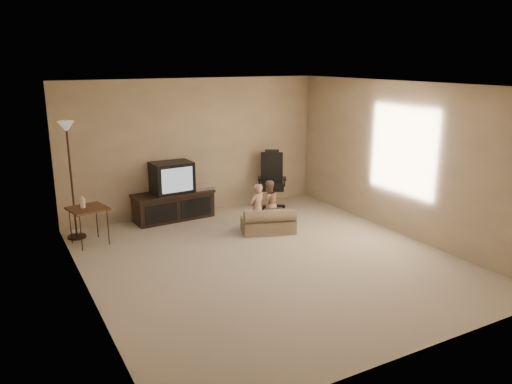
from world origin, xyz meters
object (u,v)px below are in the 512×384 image
toddler_right (268,204)px  floor_lamp (69,154)px  office_chair (272,187)px  tv_stand (173,196)px  side_table (87,209)px  toddler_left (257,208)px  child_sofa (269,223)px

toddler_right → floor_lamp: bearing=-11.5°
office_chair → tv_stand: bearing=-157.2°
tv_stand → toddler_right: 1.76m
side_table → toddler_left: (2.58, -0.79, -0.15)m
floor_lamp → tv_stand: bearing=5.8°
tv_stand → floor_lamp: 1.99m
office_chair → side_table: office_chair is taller
office_chair → toddler_left: size_ratio=1.33×
side_table → tv_stand: bearing=19.7°
tv_stand → side_table: bearing=-163.1°
toddler_right → toddler_left: bearing=36.6°
child_sofa → toddler_right: 0.40m
child_sofa → toddler_right: (0.16, 0.28, 0.24)m
child_sofa → toddler_left: bearing=166.7°
side_table → toddler_right: size_ratio=0.98×
office_chair → floor_lamp: bearing=-151.4°
tv_stand → child_sofa: tv_stand is taller
side_table → child_sofa: 2.92m
toddler_left → side_table: bearing=-32.8°
floor_lamp → toddler_left: floor_lamp is taller
floor_lamp → office_chair: bearing=-0.7°
tv_stand → side_table: size_ratio=1.86×
floor_lamp → child_sofa: (2.88, -1.29, -1.22)m
tv_stand → child_sofa: size_ratio=1.52×
tv_stand → side_table: tv_stand is taller
office_chair → child_sofa: bearing=-93.1°
office_chair → toddler_right: 1.16m
child_sofa → toddler_left: size_ratio=1.16×
office_chair → toddler_left: bearing=-100.5°
tv_stand → toddler_right: (1.30, -1.18, -0.03)m
side_table → toddler_left: size_ratio=0.95×
floor_lamp → toddler_left: (2.72, -1.19, -0.97)m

